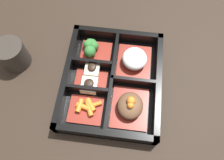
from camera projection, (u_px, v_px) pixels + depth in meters
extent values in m
plane|color=black|center=(112.00, 84.00, 0.58)|extent=(3.00, 3.00, 0.00)
cube|color=black|center=(112.00, 83.00, 0.57)|extent=(0.29, 0.25, 0.01)
cube|color=black|center=(68.00, 75.00, 0.56)|extent=(0.29, 0.01, 0.05)
cube|color=black|center=(157.00, 85.00, 0.55)|extent=(0.29, 0.01, 0.05)
cube|color=black|center=(118.00, 36.00, 0.61)|extent=(0.01, 0.25, 0.05)
cube|color=black|center=(105.00, 134.00, 0.50)|extent=(0.01, 0.25, 0.05)
cube|color=black|center=(111.00, 80.00, 0.56)|extent=(0.26, 0.01, 0.05)
cube|color=black|center=(93.00, 65.00, 0.58)|extent=(0.01, 0.11, 0.05)
cube|color=black|center=(88.00, 91.00, 0.55)|extent=(0.01, 0.11, 0.05)
cube|color=black|center=(133.00, 83.00, 0.56)|extent=(0.01, 0.11, 0.05)
cube|color=maroon|center=(134.00, 63.00, 0.59)|extent=(0.11, 0.09, 0.01)
ellipsoid|color=silver|center=(135.00, 59.00, 0.57)|extent=(0.07, 0.07, 0.04)
cube|color=maroon|center=(130.00, 108.00, 0.54)|extent=(0.11, 0.09, 0.01)
ellipsoid|color=brown|center=(130.00, 106.00, 0.52)|extent=(0.07, 0.06, 0.03)
sphere|color=orange|center=(131.00, 105.00, 0.50)|extent=(0.02, 0.02, 0.02)
sphere|color=orange|center=(131.00, 101.00, 0.51)|extent=(0.02, 0.02, 0.02)
cube|color=maroon|center=(96.00, 52.00, 0.60)|extent=(0.07, 0.08, 0.01)
sphere|color=#2D6B2D|center=(94.00, 46.00, 0.60)|extent=(0.03, 0.03, 0.03)
sphere|color=#2D6B2D|center=(90.00, 43.00, 0.60)|extent=(0.03, 0.03, 0.03)
sphere|color=#2D6B2D|center=(92.00, 43.00, 0.60)|extent=(0.03, 0.03, 0.03)
sphere|color=#2D6B2D|center=(88.00, 45.00, 0.60)|extent=(0.03, 0.03, 0.03)
sphere|color=#2D6B2D|center=(90.00, 51.00, 0.58)|extent=(0.03, 0.03, 0.03)
cube|color=maroon|center=(91.00, 79.00, 0.57)|extent=(0.06, 0.08, 0.01)
cube|color=beige|center=(92.00, 69.00, 0.57)|extent=(0.04, 0.04, 0.02)
ellipsoid|color=black|center=(92.00, 67.00, 0.56)|extent=(0.03, 0.02, 0.01)
cube|color=beige|center=(89.00, 85.00, 0.55)|extent=(0.04, 0.04, 0.02)
ellipsoid|color=black|center=(89.00, 83.00, 0.54)|extent=(0.03, 0.02, 0.01)
cube|color=maroon|center=(86.00, 110.00, 0.54)|extent=(0.07, 0.08, 0.01)
cylinder|color=orange|center=(83.00, 106.00, 0.53)|extent=(0.02, 0.03, 0.01)
cylinder|color=orange|center=(95.00, 105.00, 0.53)|extent=(0.02, 0.04, 0.01)
cylinder|color=orange|center=(89.00, 108.00, 0.53)|extent=(0.04, 0.03, 0.01)
cylinder|color=orange|center=(91.00, 105.00, 0.53)|extent=(0.04, 0.03, 0.01)
cylinder|color=orange|center=(80.00, 106.00, 0.53)|extent=(0.03, 0.02, 0.01)
cylinder|color=#2D2823|center=(13.00, 55.00, 0.57)|extent=(0.07, 0.07, 0.07)
cylinder|color=#597A38|center=(7.00, 48.00, 0.54)|extent=(0.06, 0.06, 0.01)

